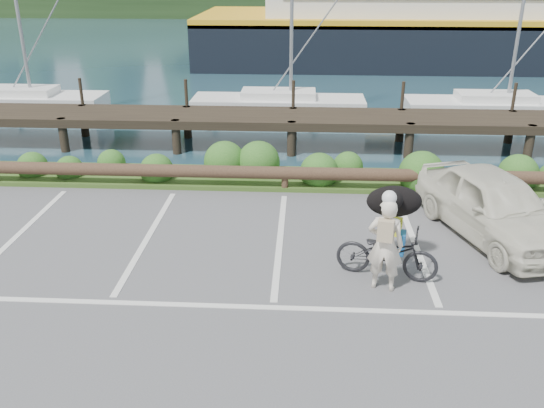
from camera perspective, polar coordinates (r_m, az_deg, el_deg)
The scene contains 8 objects.
ground at distance 9.49m, azimuth 0.25°, elevation -8.93°, with size 72.00×72.00×0.00m, color #4F4F51.
harbor_backdrop at distance 86.67m, azimuth 3.44°, elevation 19.51°, with size 170.00×160.00×30.00m.
vegetation_strip at distance 14.25m, azimuth 1.38°, elevation 2.53°, with size 34.00×1.60×0.10m, color #3D5B21.
log_rail at distance 13.61m, azimuth 1.28°, elevation 1.31°, with size 32.00×0.30×0.60m, color #443021, non-canonical shape.
bicycle at distance 9.97m, azimuth 11.31°, elevation -4.77°, with size 0.60×1.72×0.90m, color black.
cyclist at distance 9.45m, azimuth 11.16°, elevation -3.98°, with size 0.58×0.38×1.60m, color beige.
dog at distance 10.16m, azimuth 12.02°, elevation 0.27°, with size 0.96×0.47×0.55m, color black.
parked_car at distance 11.92m, azimuth 21.12°, elevation -0.11°, with size 1.55×3.86×1.32m, color beige.
Camera 1 is at (0.42, -8.06, 5.00)m, focal length 38.00 mm.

